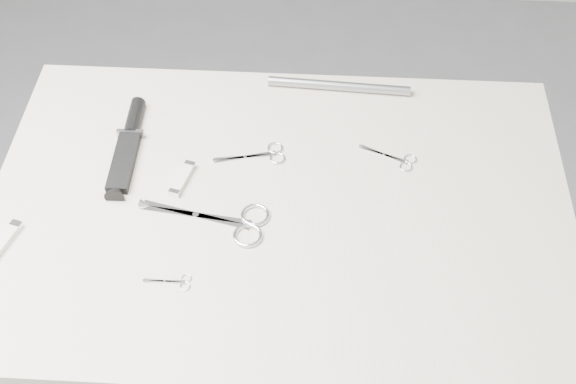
# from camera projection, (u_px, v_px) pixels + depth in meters

# --- Properties ---
(plinth) EXTENTS (0.90, 0.60, 0.90)m
(plinth) POSITION_uv_depth(u_px,v_px,m) (281.00, 350.00, 1.72)
(plinth) COLOR #B0B0AD
(plinth) RESTS_ON ground
(display_board) EXTENTS (1.00, 0.70, 0.02)m
(display_board) POSITION_uv_depth(u_px,v_px,m) (279.00, 209.00, 1.37)
(display_board) COLOR beige
(display_board) RESTS_ON plinth
(large_shears) EXTENTS (0.22, 0.10, 0.01)m
(large_shears) POSITION_uv_depth(u_px,v_px,m) (231.00, 222.00, 1.34)
(large_shears) COLOR silver
(large_shears) RESTS_ON display_board
(embroidery_scissors_a) EXTENTS (0.13, 0.06, 0.00)m
(embroidery_scissors_a) POSITION_uv_depth(u_px,v_px,m) (263.00, 155.00, 1.45)
(embroidery_scissors_a) COLOR silver
(embroidery_scissors_a) RESTS_ON display_board
(embroidery_scissors_b) EXTENTS (0.10, 0.07, 0.00)m
(embroidery_scissors_b) POSITION_uv_depth(u_px,v_px,m) (397.00, 159.00, 1.44)
(embroidery_scissors_b) COLOR silver
(embroidery_scissors_b) RESTS_ON display_board
(tiny_scissors) EXTENTS (0.08, 0.03, 0.00)m
(tiny_scissors) POSITION_uv_depth(u_px,v_px,m) (174.00, 282.00, 1.26)
(tiny_scissors) COLOR silver
(tiny_scissors) RESTS_ON display_board
(sheathed_knife) EXTENTS (0.05, 0.23, 0.03)m
(sheathed_knife) POSITION_uv_depth(u_px,v_px,m) (129.00, 141.00, 1.46)
(sheathed_knife) COLOR black
(sheathed_knife) RESTS_ON display_board
(pocket_knife_a) EXTENTS (0.05, 0.11, 0.01)m
(pocket_knife_a) POSITION_uv_depth(u_px,v_px,m) (1.00, 245.00, 1.30)
(pocket_knife_a) COLOR beige
(pocket_knife_a) RESTS_ON display_board
(pocket_knife_b) EXTENTS (0.04, 0.08, 0.01)m
(pocket_knife_b) POSITION_uv_depth(u_px,v_px,m) (182.00, 179.00, 1.40)
(pocket_knife_b) COLOR beige
(pocket_knife_b) RESTS_ON display_board
(metal_rail) EXTENTS (0.28, 0.03, 0.02)m
(metal_rail) POSITION_uv_depth(u_px,v_px,m) (339.00, 86.00, 1.56)
(metal_rail) COLOR gray
(metal_rail) RESTS_ON display_board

